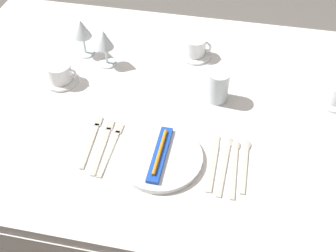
# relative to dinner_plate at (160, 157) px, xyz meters

# --- Properties ---
(ground_plane) EXTENTS (6.00, 6.00, 0.00)m
(ground_plane) POSITION_rel_dinner_plate_xyz_m (0.03, 0.25, -0.75)
(ground_plane) COLOR slate
(dining_table) EXTENTS (1.80, 1.11, 0.74)m
(dining_table) POSITION_rel_dinner_plate_xyz_m (0.03, 0.25, -0.09)
(dining_table) COLOR white
(dining_table) RESTS_ON ground
(dinner_plate) EXTENTS (0.25, 0.25, 0.02)m
(dinner_plate) POSITION_rel_dinner_plate_xyz_m (0.00, 0.00, 0.00)
(dinner_plate) COLOR white
(dinner_plate) RESTS_ON dining_table
(toothbrush_package) EXTENTS (0.04, 0.21, 0.02)m
(toothbrush_package) POSITION_rel_dinner_plate_xyz_m (0.00, 0.00, 0.02)
(toothbrush_package) COLOR blue
(toothbrush_package) RESTS_ON dinner_plate
(fork_outer) EXTENTS (0.02, 0.22, 0.00)m
(fork_outer) POSITION_rel_dinner_plate_xyz_m (-0.15, 0.02, -0.01)
(fork_outer) COLOR beige
(fork_outer) RESTS_ON dining_table
(fork_inner) EXTENTS (0.03, 0.22, 0.00)m
(fork_inner) POSITION_rel_dinner_plate_xyz_m (-0.18, 0.02, -0.01)
(fork_inner) COLOR beige
(fork_inner) RESTS_ON dining_table
(fork_salad) EXTENTS (0.03, 0.22, 0.00)m
(fork_salad) POSITION_rel_dinner_plate_xyz_m (-0.22, 0.03, -0.01)
(fork_salad) COLOR beige
(fork_salad) RESTS_ON dining_table
(dinner_knife) EXTENTS (0.02, 0.22, 0.00)m
(dinner_knife) POSITION_rel_dinner_plate_xyz_m (0.16, 0.01, -0.01)
(dinner_knife) COLOR beige
(dinner_knife) RESTS_ON dining_table
(spoon_soup) EXTENTS (0.03, 0.23, 0.01)m
(spoon_soup) POSITION_rel_dinner_plate_xyz_m (0.19, 0.04, -0.01)
(spoon_soup) COLOR beige
(spoon_soup) RESTS_ON dining_table
(spoon_dessert) EXTENTS (0.03, 0.22, 0.01)m
(spoon_dessert) POSITION_rel_dinner_plate_xyz_m (0.22, 0.04, -0.01)
(spoon_dessert) COLOR beige
(spoon_dessert) RESTS_ON dining_table
(spoon_tea) EXTENTS (0.03, 0.20, 0.01)m
(spoon_tea) POSITION_rel_dinner_plate_xyz_m (0.25, 0.05, -0.01)
(spoon_tea) COLOR beige
(spoon_tea) RESTS_ON dining_table
(saucer_left) EXTENTS (0.13, 0.13, 0.01)m
(saucer_left) POSITION_rel_dinner_plate_xyz_m (0.02, 0.52, -0.00)
(saucer_left) COLOR white
(saucer_left) RESTS_ON dining_table
(coffee_cup_left) EXTENTS (0.10, 0.08, 0.06)m
(coffee_cup_left) POSITION_rel_dinner_plate_xyz_m (0.02, 0.52, 0.03)
(coffee_cup_left) COLOR white
(coffee_cup_left) RESTS_ON saucer_left
(saucer_right) EXTENTS (0.13, 0.13, 0.01)m
(saucer_right) POSITION_rel_dinner_plate_xyz_m (0.53, 0.36, -0.00)
(saucer_right) COLOR white
(saucer_right) RESTS_ON dining_table
(saucer_far) EXTENTS (0.12, 0.12, 0.01)m
(saucer_far) POSITION_rel_dinner_plate_xyz_m (-0.42, 0.28, -0.00)
(saucer_far) COLOR white
(saucer_far) RESTS_ON dining_table
(coffee_cup_far) EXTENTS (0.11, 0.09, 0.06)m
(coffee_cup_far) POSITION_rel_dinner_plate_xyz_m (-0.42, 0.28, 0.03)
(coffee_cup_far) COLOR white
(coffee_cup_far) RESTS_ON saucer_far
(wine_glass_centre) EXTENTS (0.07, 0.07, 0.14)m
(wine_glass_centre) POSITION_rel_dinner_plate_xyz_m (-0.29, 0.41, 0.09)
(wine_glass_centre) COLOR silver
(wine_glass_centre) RESTS_ON dining_table
(wine_glass_left) EXTENTS (0.07, 0.07, 0.15)m
(wine_glass_left) POSITION_rel_dinner_plate_xyz_m (-0.39, 0.45, 0.09)
(wine_glass_left) COLOR silver
(wine_glass_left) RESTS_ON dining_table
(drink_tumbler) EXTENTS (0.07, 0.07, 0.11)m
(drink_tumbler) POSITION_rel_dinner_plate_xyz_m (0.13, 0.30, 0.04)
(drink_tumbler) COLOR silver
(drink_tumbler) RESTS_ON dining_table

